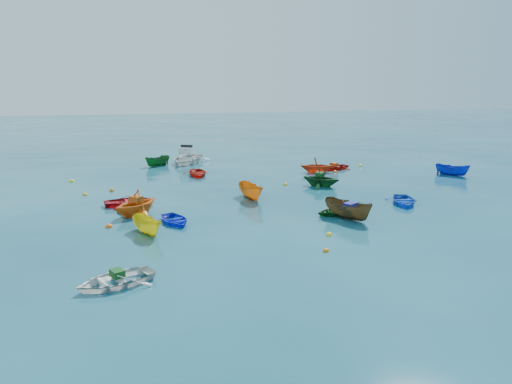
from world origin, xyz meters
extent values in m
plane|color=#0A3B4E|center=(0.00, 0.00, 0.00)|extent=(160.00, 160.00, 0.00)
imported|color=#1126D8|center=(-5.59, 0.21, 0.00)|extent=(2.63, 3.10, 0.55)
imported|color=silver|center=(-8.20, -7.81, 0.00)|extent=(3.77, 3.37, 0.64)
imported|color=#4E391C|center=(4.22, -0.85, 0.00)|extent=(2.73, 3.39, 1.25)
imported|color=blue|center=(8.97, 1.65, 0.00)|extent=(2.86, 3.39, 0.60)
imported|color=orange|center=(-7.74, 2.25, 0.00)|extent=(4.06, 4.06, 1.62)
imported|color=gold|center=(-7.03, -1.46, 0.00)|extent=(2.00, 2.85, 1.03)
imported|color=#14561E|center=(3.96, 0.07, 0.00)|extent=(2.92, 2.27, 0.56)
imported|color=#AA0E16|center=(-8.24, 4.76, 0.00)|extent=(3.40, 2.67, 0.64)
imported|color=orange|center=(-0.36, 4.83, 0.00)|extent=(1.71, 3.21, 1.18)
imported|color=#0F4319|center=(5.38, 7.50, 0.00)|extent=(3.61, 3.55, 1.44)
imported|color=#AE190E|center=(8.72, 13.73, 0.00)|extent=(3.37, 3.00, 0.58)
imported|color=#0D23A6|center=(17.26, 9.39, 0.00)|extent=(2.63, 2.67, 1.05)
imported|color=red|center=(-3.24, 13.35, 0.00)|extent=(2.30, 3.09, 0.62)
imported|color=red|center=(6.71, 12.61, 0.00)|extent=(3.10, 2.82, 1.40)
imported|color=#124E1B|center=(-6.38, 18.47, 0.00)|extent=(2.72, 2.36, 1.02)
imported|color=silver|center=(-3.69, 19.46, 0.00)|extent=(5.18, 5.87, 1.61)
cube|color=#124918|center=(-8.11, -7.76, 0.46)|extent=(0.66, 0.72, 0.28)
cube|color=navy|center=(4.29, -0.98, 0.80)|extent=(0.88, 0.83, 0.34)
cube|color=#B54B12|center=(-7.70, 2.29, 0.98)|extent=(0.84, 0.85, 0.33)
cube|color=#104014|center=(5.30, 7.56, 0.88)|extent=(0.82, 0.84, 0.33)
cube|color=#B64112|center=(8.63, 13.69, 0.44)|extent=(0.68, 0.75, 0.30)
sphere|color=orange|center=(-9.11, 0.10, 0.00)|extent=(0.38, 0.38, 0.38)
sphere|color=yellow|center=(2.15, -3.55, 0.00)|extent=(0.33, 0.33, 0.33)
sphere|color=orange|center=(1.19, -5.81, 0.00)|extent=(0.31, 0.31, 0.31)
sphere|color=gold|center=(-11.36, 8.03, 0.00)|extent=(0.34, 0.34, 0.34)
sphere|color=#D1670B|center=(-9.66, 8.96, 0.00)|extent=(0.35, 0.35, 0.35)
sphere|color=yellow|center=(2.92, 8.43, 0.00)|extent=(0.36, 0.36, 0.36)
sphere|color=#F8590D|center=(5.62, 10.16, 0.00)|extent=(0.38, 0.38, 0.38)
sphere|color=yellow|center=(-12.91, 12.74, 0.00)|extent=(0.39, 0.39, 0.39)
sphere|color=#FF600D|center=(8.29, 12.41, 0.00)|extent=(0.37, 0.37, 0.37)
sphere|color=yellow|center=(11.52, 14.73, 0.00)|extent=(0.38, 0.38, 0.38)
camera|label=1|loc=(-6.32, -26.81, 8.10)|focal=35.00mm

